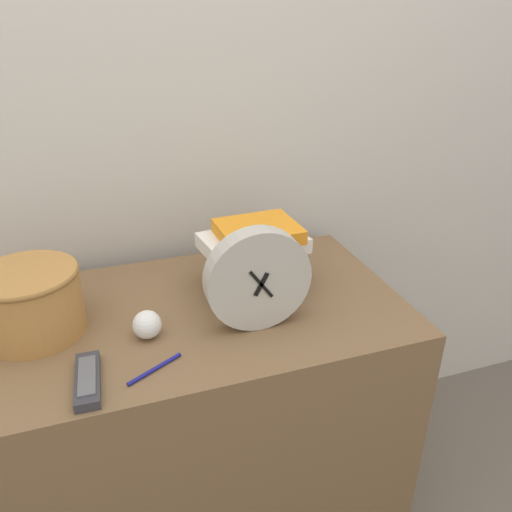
{
  "coord_description": "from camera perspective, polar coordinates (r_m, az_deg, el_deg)",
  "views": [
    {
      "loc": [
        -0.11,
        -0.7,
        1.41
      ],
      "look_at": [
        0.21,
        0.26,
        0.9
      ],
      "focal_mm": 35.0,
      "sensor_mm": 36.0,
      "label": 1
    }
  ],
  "objects": [
    {
      "name": "desk_clock",
      "position": [
        1.06,
        0.23,
        -2.71
      ],
      "size": [
        0.23,
        0.05,
        0.23
      ],
      "color": "#B7B2A8",
      "rests_on": "desk"
    },
    {
      "name": "crumpled_paper_ball",
      "position": [
        1.09,
        -12.34,
        -7.67
      ],
      "size": [
        0.06,
        0.06,
        0.06
      ],
      "color": "white",
      "rests_on": "desk"
    },
    {
      "name": "wall_back",
      "position": [
        1.36,
        -14.39,
        17.03
      ],
      "size": [
        6.0,
        0.04,
        2.4
      ],
      "color": "beige",
      "rests_on": "ground_plane"
    },
    {
      "name": "book_stack",
      "position": [
        1.23,
        -0.15,
        0.12
      ],
      "size": [
        0.26,
        0.2,
        0.17
      ],
      "color": "#232328",
      "rests_on": "desk"
    },
    {
      "name": "pen",
      "position": [
        1.01,
        -11.48,
        -12.53
      ],
      "size": [
        0.11,
        0.07,
        0.01
      ],
      "color": "navy",
      "rests_on": "desk"
    },
    {
      "name": "basket",
      "position": [
        1.16,
        -24.38,
        -4.64
      ],
      "size": [
        0.22,
        0.22,
        0.15
      ],
      "color": "#B27A3D",
      "rests_on": "desk"
    },
    {
      "name": "tv_remote",
      "position": [
        1.01,
        -18.68,
        -13.25
      ],
      "size": [
        0.05,
        0.15,
        0.02
      ],
      "color": "#333338",
      "rests_on": "desk"
    },
    {
      "name": "desk",
      "position": [
        1.42,
        -9.01,
        -19.66
      ],
      "size": [
        1.12,
        0.56,
        0.77
      ],
      "color": "brown",
      "rests_on": "ground_plane"
    }
  ]
}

